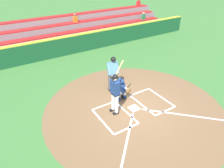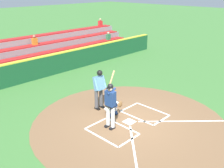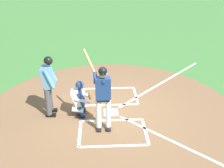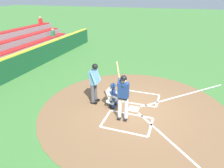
% 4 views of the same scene
% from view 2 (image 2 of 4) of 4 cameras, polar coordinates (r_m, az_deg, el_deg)
% --- Properties ---
extents(ground_plane, '(120.00, 120.00, 0.00)m').
position_cam_2_polar(ground_plane, '(10.82, 3.86, -8.39)').
color(ground_plane, '#427A38').
extents(dirt_circle, '(8.00, 8.00, 0.01)m').
position_cam_2_polar(dirt_circle, '(10.82, 3.86, -8.36)').
color(dirt_circle, brown).
rests_on(dirt_circle, ground).
extents(home_plate_and_chalk, '(7.93, 4.91, 0.01)m').
position_cam_2_polar(home_plate_and_chalk, '(10.35, 7.63, -9.92)').
color(home_plate_and_chalk, white).
rests_on(home_plate_and_chalk, dirt_circle).
extents(batter, '(0.92, 0.73, 2.13)m').
position_cam_2_polar(batter, '(9.90, -0.37, -4.11)').
color(batter, white).
rests_on(batter, ground).
extents(catcher, '(0.59, 0.61, 1.13)m').
position_cam_2_polar(catcher, '(11.05, 0.02, -4.24)').
color(catcher, black).
rests_on(catcher, ground).
extents(plate_umpire, '(0.59, 0.42, 1.86)m').
position_cam_2_polar(plate_umpire, '(11.48, -2.87, -0.60)').
color(plate_umpire, '#4C4C51').
rests_on(plate_umpire, ground).
extents(baseball, '(0.07, 0.07, 0.07)m').
position_cam_2_polar(baseball, '(11.52, 1.99, -6.19)').
color(baseball, white).
rests_on(baseball, ground).
extents(backstop_wall, '(22.00, 0.36, 1.31)m').
position_cam_2_polar(backstop_wall, '(16.03, -16.98, 3.23)').
color(backstop_wall, '#19512D').
rests_on(backstop_wall, ground).
extents(bleacher_stand, '(20.00, 3.40, 2.55)m').
position_cam_2_polar(bleacher_stand, '(18.35, -21.21, 5.08)').
color(bleacher_stand, gray).
rests_on(bleacher_stand, ground).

